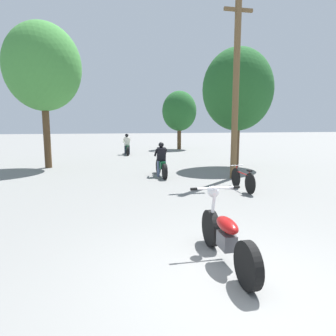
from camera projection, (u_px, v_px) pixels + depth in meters
ground_plane at (236, 286)px, 3.95m from camera, size 120.00×120.00×0.00m
utility_pole at (236, 87)px, 11.20m from camera, size 1.10×0.24×6.79m
roadside_tree_right_near at (238, 90)px, 14.22m from camera, size 3.38×3.05×5.67m
roadside_tree_right_far at (179, 111)px, 24.28m from camera, size 2.79×2.51×4.72m
roadside_tree_left at (43, 67)px, 13.78m from camera, size 3.49×3.14×6.71m
motorcycle_foreground at (226, 236)px, 4.57m from camera, size 0.85×2.06×1.10m
motorcycle_rider_lead at (161, 163)px, 12.13m from camera, size 0.50×2.05×1.38m
motorcycle_rider_far at (127, 147)px, 20.45m from camera, size 0.50×2.00×1.43m
bicycle_parked at (243, 180)px, 9.54m from camera, size 0.44×1.68×0.76m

